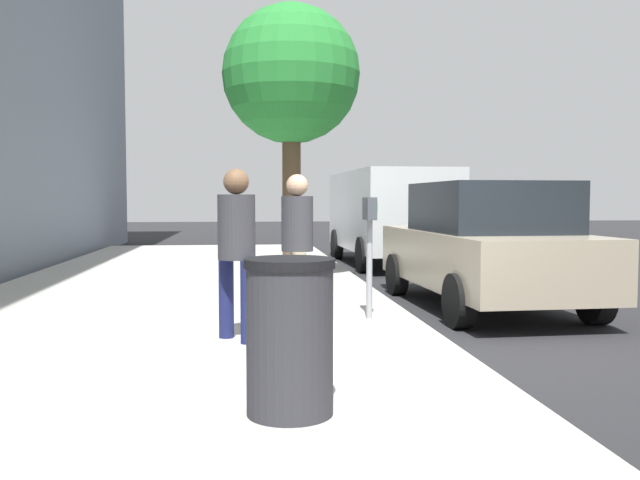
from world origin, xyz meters
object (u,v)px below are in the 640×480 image
(parking_meter, at_px, (370,231))
(parked_van_far, at_px, (389,211))
(pedestrian_bystander, at_px, (237,241))
(pedestrian_at_meter, at_px, (297,236))
(parked_sedan_near, at_px, (485,245))
(trash_bin, at_px, (290,336))
(street_tree, at_px, (291,77))

(parking_meter, relative_size, parked_van_far, 0.27)
(parking_meter, distance_m, pedestrian_bystander, 1.85)
(pedestrian_at_meter, relative_size, parked_sedan_near, 0.37)
(trash_bin, bearing_deg, parking_meter, -18.73)
(pedestrian_at_meter, bearing_deg, parking_meter, -2.17)
(parking_meter, xyz_separation_m, pedestrian_at_meter, (-0.00, 0.84, -0.05))
(parking_meter, bearing_deg, street_tree, 9.02)
(pedestrian_bystander, relative_size, parked_van_far, 0.32)
(pedestrian_bystander, bearing_deg, street_tree, 43.74)
(pedestrian_bystander, height_order, parked_sedan_near, pedestrian_bystander)
(parked_sedan_near, bearing_deg, parked_van_far, 0.02)
(parked_sedan_near, relative_size, parked_van_far, 0.85)
(parked_sedan_near, bearing_deg, pedestrian_at_meter, 117.89)
(parking_meter, relative_size, pedestrian_bystander, 0.84)
(pedestrian_bystander, bearing_deg, parked_sedan_near, -0.05)
(street_tree, relative_size, trash_bin, 4.66)
(pedestrian_bystander, distance_m, street_tree, 5.70)
(pedestrian_at_meter, bearing_deg, street_tree, 84.60)
(parking_meter, relative_size, parked_sedan_near, 0.32)
(pedestrian_bystander, relative_size, street_tree, 0.36)
(parked_sedan_near, height_order, parked_van_far, parked_van_far)
(pedestrian_at_meter, relative_size, parked_van_far, 0.32)
(parked_sedan_near, height_order, trash_bin, parked_sedan_near)
(pedestrian_bystander, relative_size, parked_sedan_near, 0.38)
(parked_van_far, distance_m, trash_bin, 11.69)
(parked_sedan_near, distance_m, parked_van_far, 6.43)
(pedestrian_at_meter, distance_m, pedestrian_bystander, 1.26)
(pedestrian_bystander, bearing_deg, parked_van_far, 32.68)
(parking_meter, bearing_deg, parked_sedan_near, -52.80)
(parking_meter, distance_m, parked_sedan_near, 2.42)
(pedestrian_bystander, xyz_separation_m, parked_van_far, (8.94, -3.43, 0.13))
(parked_van_far, bearing_deg, parked_sedan_near, -179.98)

